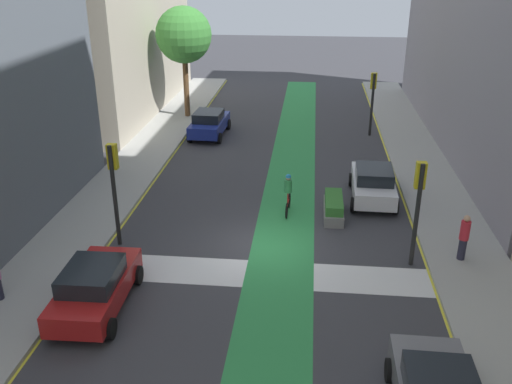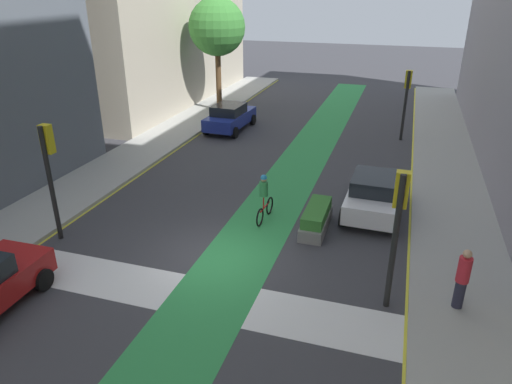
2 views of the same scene
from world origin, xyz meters
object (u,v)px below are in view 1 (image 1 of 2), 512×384
at_px(car_blue_left_far, 209,123).
at_px(street_tree_near, 184,35).
at_px(traffic_signal_near_left, 114,175).
at_px(traffic_signal_far_right, 373,92).
at_px(median_planter, 334,207).
at_px(traffic_signal_near_right, 419,194).
at_px(car_red_left_near, 95,286).
at_px(pedestrian_sidewalk_right_a, 464,237).
at_px(car_white_right_far, 373,183).
at_px(cyclist_in_lane, 288,193).

bearing_deg(car_blue_left_far, street_tree_near, 119.83).
xyz_separation_m(traffic_signal_near_left, street_tree_near, (-1.24, 17.87, 2.69)).
distance_m(traffic_signal_far_right, street_tree_near, 12.69).
height_order(traffic_signal_far_right, median_planter, traffic_signal_far_right).
bearing_deg(traffic_signal_near_right, street_tree_near, 123.74).
bearing_deg(traffic_signal_far_right, median_planter, -102.06).
distance_m(traffic_signal_near_right, traffic_signal_far_right, 15.62).
bearing_deg(traffic_signal_far_right, street_tree_near, 167.53).
distance_m(car_red_left_near, median_planter, 10.71).
bearing_deg(street_tree_near, median_planter, -56.91).
bearing_deg(car_red_left_near, traffic_signal_far_right, 62.45).
xyz_separation_m(traffic_signal_near_right, pedestrian_sidewalk_right_a, (1.81, 0.20, -1.68)).
bearing_deg(traffic_signal_near_right, car_red_left_near, -159.41).
bearing_deg(pedestrian_sidewalk_right_a, traffic_signal_far_right, 97.16).
xyz_separation_m(car_red_left_near, car_blue_left_far, (0.30, 18.28, 0.00)).
bearing_deg(traffic_signal_near_left, car_blue_left_far, 86.00).
bearing_deg(car_white_right_far, pedestrian_sidewalk_right_a, -63.58).
distance_m(traffic_signal_near_right, street_tree_near, 22.17).
xyz_separation_m(car_blue_left_far, cyclist_in_lane, (5.35, -10.72, 0.17)).
height_order(traffic_signal_near_right, pedestrian_sidewalk_right_a, traffic_signal_near_right).
bearing_deg(pedestrian_sidewalk_right_a, car_red_left_near, -161.42).
bearing_deg(pedestrian_sidewalk_right_a, traffic_signal_near_left, 179.01).
bearing_deg(pedestrian_sidewalk_right_a, car_white_right_far, 116.42).
xyz_separation_m(traffic_signal_near_left, pedestrian_sidewalk_right_a, (12.78, -0.22, -1.77)).
bearing_deg(traffic_signal_far_right, traffic_signal_near_right, -89.52).
bearing_deg(car_white_right_far, median_planter, -132.92).
height_order(car_white_right_far, pedestrian_sidewalk_right_a, pedestrian_sidewalk_right_a).
xyz_separation_m(traffic_signal_near_left, cyclist_in_lane, (6.33, 3.27, -1.84)).
bearing_deg(car_white_right_far, traffic_signal_near_left, -152.82).
distance_m(traffic_signal_far_right, median_planter, 12.44).
relative_size(traffic_signal_near_left, street_tree_near, 0.55).
relative_size(traffic_signal_near_left, car_red_left_near, 0.94).
bearing_deg(street_tree_near, traffic_signal_near_right, -56.26).
height_order(traffic_signal_near_left, car_red_left_near, traffic_signal_near_left).
distance_m(traffic_signal_near_left, car_white_right_far, 11.53).
height_order(cyclist_in_lane, pedestrian_sidewalk_right_a, pedestrian_sidewalk_right_a).
relative_size(traffic_signal_near_right, median_planter, 1.59).
bearing_deg(median_planter, car_blue_left_far, 124.20).
bearing_deg(cyclist_in_lane, traffic_signal_near_right, -38.52).
relative_size(pedestrian_sidewalk_right_a, street_tree_near, 0.24).
relative_size(car_blue_left_far, pedestrian_sidewalk_right_a, 2.44).
height_order(traffic_signal_near_right, traffic_signal_near_left, traffic_signal_near_left).
distance_m(car_blue_left_far, street_tree_near, 6.48).
bearing_deg(car_blue_left_far, cyclist_in_lane, -63.46).
distance_m(traffic_signal_near_left, street_tree_near, 18.11).
bearing_deg(pedestrian_sidewalk_right_a, car_blue_left_far, 129.70).
bearing_deg(car_red_left_near, street_tree_near, 94.95).
xyz_separation_m(traffic_signal_near_right, street_tree_near, (-12.22, 18.29, 2.78)).
height_order(car_red_left_near, street_tree_near, street_tree_near).
height_order(car_white_right_far, cyclist_in_lane, cyclist_in_lane).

